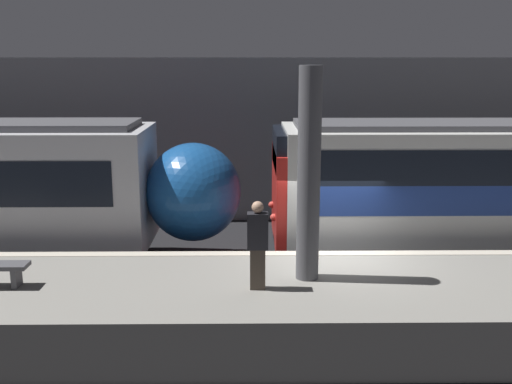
# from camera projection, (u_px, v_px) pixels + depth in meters

# --- Properties ---
(ground_plane) EXTENTS (120.00, 120.00, 0.00)m
(ground_plane) POSITION_uv_depth(u_px,v_px,m) (332.00, 297.00, 13.43)
(ground_plane) COLOR black
(platform) EXTENTS (40.00, 3.66, 1.09)m
(platform) POSITION_uv_depth(u_px,v_px,m) (345.00, 308.00, 11.53)
(platform) COLOR gray
(platform) RESTS_ON ground
(station_rear_barrier) EXTENTS (50.00, 0.15, 5.26)m
(station_rear_barrier) POSITION_uv_depth(u_px,v_px,m) (306.00, 141.00, 19.33)
(station_rear_barrier) COLOR gray
(station_rear_barrier) RESTS_ON ground
(support_pillar_near) EXTENTS (0.43, 0.43, 4.04)m
(support_pillar_near) POSITION_uv_depth(u_px,v_px,m) (309.00, 176.00, 11.17)
(support_pillar_near) COLOR #56565B
(support_pillar_near) RESTS_ON platform
(person_waiting) EXTENTS (0.38, 0.24, 1.66)m
(person_waiting) POSITION_uv_depth(u_px,v_px,m) (258.00, 243.00, 10.89)
(person_waiting) COLOR #473D33
(person_waiting) RESTS_ON platform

